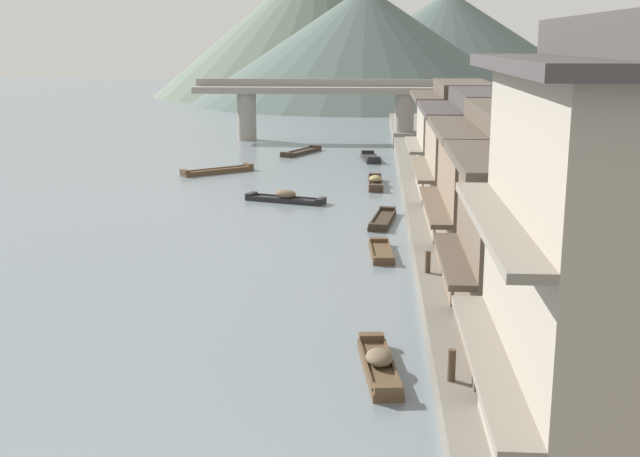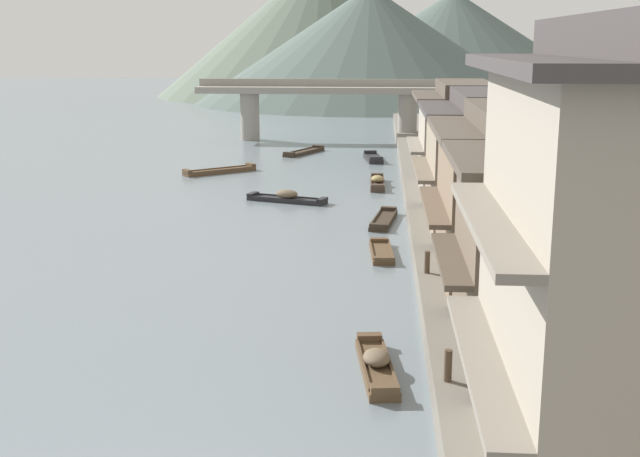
{
  "view_description": "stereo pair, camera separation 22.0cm",
  "coord_description": "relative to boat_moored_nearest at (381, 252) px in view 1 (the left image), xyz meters",
  "views": [
    {
      "loc": [
        4.81,
        -12.15,
        9.18
      ],
      "look_at": [
        2.56,
        20.75,
        1.59
      ],
      "focal_mm": 45.69,
      "sensor_mm": 36.0,
      "label": 1
    },
    {
      "loc": [
        5.03,
        -12.13,
        9.18
      ],
      "look_at": [
        2.56,
        20.75,
        1.59
      ],
      "focal_mm": 45.69,
      "sensor_mm": 36.0,
      "label": 2
    }
  ],
  "objects": [
    {
      "name": "hill_far_centre",
      "position": [
        -10.47,
        109.91,
        11.73
      ],
      "size": [
        57.35,
        57.35,
        23.71
      ],
      "primitive_type": "cone",
      "color": "#5B6B5B",
      "rests_on": "ground"
    },
    {
      "name": "mooring_post_dock_near",
      "position": [
        1.66,
        -15.64,
        1.18
      ],
      "size": [
        0.2,
        0.2,
        0.82
      ],
      "primitive_type": "cylinder",
      "color": "#473828",
      "rests_on": "riverbank_right"
    },
    {
      "name": "house_waterfront_second",
      "position": [
        5.1,
        -13.54,
        3.77
      ],
      "size": [
        7.08,
        6.34,
        6.14
      ],
      "color": "brown",
      "rests_on": "riverbank_right"
    },
    {
      "name": "house_waterfront_far",
      "position": [
        4.5,
        11.16,
        3.76
      ],
      "size": [
        5.88,
        8.01,
        6.14
      ],
      "color": "gray",
      "rests_on": "riverbank_right"
    },
    {
      "name": "boat_moored_nearest",
      "position": [
        0.0,
        0.0,
        0.0
      ],
      "size": [
        1.16,
        3.74,
        0.35
      ],
      "color": "brown",
      "rests_on": "ground"
    },
    {
      "name": "stone_bridge",
      "position": [
        -5.14,
        42.38,
        3.62
      ],
      "size": [
        24.88,
        2.4,
        5.72
      ],
      "color": "gray",
      "rests_on": "ground"
    },
    {
      "name": "boat_moored_far",
      "position": [
        -6.53,
        32.8,
        0.02
      ],
      "size": [
        3.13,
        5.31,
        0.43
      ],
      "color": "#33281E",
      "rests_on": "ground"
    },
    {
      "name": "boat_upstream_distant",
      "position": [
        -0.29,
        17.56,
        0.11
      ],
      "size": [
        0.97,
        4.84,
        0.7
      ],
      "color": "#423328",
      "rests_on": "ground"
    },
    {
      "name": "boat_crossing_west",
      "position": [
        -0.7,
        29.19,
        0.06
      ],
      "size": [
        1.67,
        4.18,
        0.56
      ],
      "color": "#232326",
      "rests_on": "ground"
    },
    {
      "name": "boat_midriver_drifting",
      "position": [
        -0.13,
        -13.11,
        0.1
      ],
      "size": [
        1.34,
        4.24,
        0.65
      ],
      "color": "brown",
      "rests_on": "ground"
    },
    {
      "name": "house_waterfront_tall",
      "position": [
        4.58,
        -6.23,
        3.76
      ],
      "size": [
        6.04,
        7.91,
        6.14
      ],
      "color": "#75604C",
      "rests_on": "riverbank_right"
    },
    {
      "name": "hill_far_west",
      "position": [
        11.9,
        110.28,
        8.7
      ],
      "size": [
        56.31,
        56.31,
        17.64
      ],
      "primitive_type": "cone",
      "color": "#4C5B56",
      "rests_on": "ground"
    },
    {
      "name": "boat_midriver_upstream",
      "position": [
        -11.57,
        22.06,
        0.03
      ],
      "size": [
        4.83,
        4.25,
        0.49
      ],
      "color": "brown",
      "rests_on": "ground"
    },
    {
      "name": "boat_moored_third",
      "position": [
        0.1,
        6.62,
        0.01
      ],
      "size": [
        1.53,
        4.7,
        0.4
      ],
      "color": "#33281E",
      "rests_on": "ground"
    },
    {
      "name": "hill_far_east",
      "position": [
        -2.16,
        93.13,
        8.58
      ],
      "size": [
        53.62,
        53.62,
        17.41
      ],
      "primitive_type": "cone",
      "color": "#4C5B56",
      "rests_on": "ground"
    },
    {
      "name": "house_waterfront_narrow",
      "position": [
        4.92,
        2.33,
        3.76
      ],
      "size": [
        6.71,
        8.28,
        6.14
      ],
      "color": "gray",
      "rests_on": "riverbank_right"
    },
    {
      "name": "riverbank_right",
      "position": [
        10.31,
        7.32,
        0.32
      ],
      "size": [
        18.0,
        110.0,
        0.89
      ],
      "primitive_type": "cube",
      "color": "#6B665B",
      "rests_on": "ground"
    },
    {
      "name": "mooring_post_dock_mid",
      "position": [
        1.66,
        -5.86,
        1.18
      ],
      "size": [
        0.2,
        0.2,
        0.82
      ],
      "primitive_type": "cylinder",
      "color": "#473828",
      "rests_on": "riverbank_right"
    },
    {
      "name": "boat_moored_second",
      "position": [
        -5.55,
        11.79,
        0.12
      ],
      "size": [
        4.9,
        2.53,
        0.73
      ],
      "color": "#232326",
      "rests_on": "ground"
    }
  ]
}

